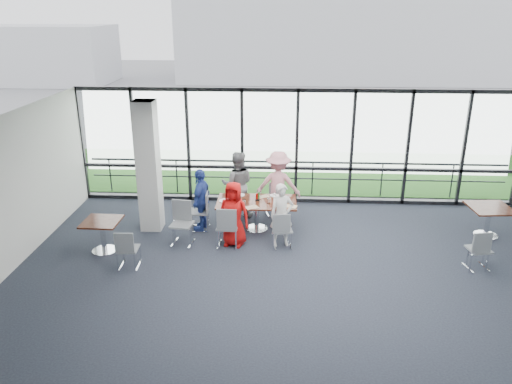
# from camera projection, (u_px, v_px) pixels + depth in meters

# --- Properties ---
(floor) EXTENTS (12.00, 10.00, 0.02)m
(floor) POSITION_uv_depth(u_px,v_px,m) (300.00, 297.00, 9.54)
(floor) COLOR #1D202B
(floor) RESTS_ON ground
(ceiling) EXTENTS (12.00, 10.00, 0.04)m
(ceiling) POSITION_uv_depth(u_px,v_px,m) (306.00, 133.00, 8.42)
(ceiling) COLOR silver
(ceiling) RESTS_ON ground
(curtain_wall_back) EXTENTS (12.00, 0.10, 3.20)m
(curtain_wall_back) POSITION_uv_depth(u_px,v_px,m) (297.00, 147.00, 13.66)
(curtain_wall_back) COLOR white
(curtain_wall_back) RESTS_ON ground
(structural_column) EXTENTS (0.50, 0.50, 3.20)m
(structural_column) POSITION_uv_depth(u_px,v_px,m) (148.00, 167.00, 11.97)
(structural_column) COLOR silver
(structural_column) RESTS_ON ground
(apron) EXTENTS (80.00, 70.00, 0.02)m
(apron) POSITION_uv_depth(u_px,v_px,m) (293.00, 154.00, 18.91)
(apron) COLOR gray
(apron) RESTS_ON ground
(grass_strip) EXTENTS (80.00, 5.00, 0.01)m
(grass_strip) POSITION_uv_depth(u_px,v_px,m) (293.00, 169.00, 17.02)
(grass_strip) COLOR #25501C
(grass_strip) RESTS_ON ground
(hangar_main) EXTENTS (24.00, 10.00, 6.00)m
(hangar_main) POSITION_uv_depth(u_px,v_px,m) (341.00, 38.00, 38.25)
(hangar_main) COLOR silver
(hangar_main) RESTS_ON ground
(hangar_aux) EXTENTS (10.00, 6.00, 4.00)m
(hangar_aux) POSITION_uv_depth(u_px,v_px,m) (40.00, 54.00, 35.96)
(hangar_aux) COLOR silver
(hangar_aux) RESTS_ON ground
(guard_rail) EXTENTS (12.00, 0.06, 0.06)m
(guard_rail) POSITION_uv_depth(u_px,v_px,m) (295.00, 178.00, 14.61)
(guard_rail) COLOR #2D2D33
(guard_rail) RESTS_ON ground
(main_table) EXTENTS (1.95, 1.09, 0.75)m
(main_table) POSITION_uv_depth(u_px,v_px,m) (257.00, 206.00, 12.23)
(main_table) COLOR #39140C
(main_table) RESTS_ON ground
(side_table_left) EXTENTS (0.82, 0.82, 0.75)m
(side_table_left) POSITION_uv_depth(u_px,v_px,m) (102.00, 226.00, 11.11)
(side_table_left) COLOR #39140C
(side_table_left) RESTS_ON ground
(side_table_right) EXTENTS (1.02, 1.02, 0.75)m
(side_table_right) POSITION_uv_depth(u_px,v_px,m) (490.00, 211.00, 11.86)
(side_table_right) COLOR #39140C
(side_table_right) RESTS_ON ground
(diner_near_left) EXTENTS (0.84, 0.64, 1.53)m
(diner_near_left) POSITION_uv_depth(u_px,v_px,m) (234.00, 214.00, 11.39)
(diner_near_left) COLOR #B40C0B
(diner_near_left) RESTS_ON ground
(diner_near_right) EXTENTS (0.62, 0.51, 1.49)m
(diner_near_right) POSITION_uv_depth(u_px,v_px,m) (282.00, 215.00, 11.38)
(diner_near_right) COLOR silver
(diner_near_right) RESTS_ON ground
(diner_far_left) EXTENTS (0.87, 0.57, 1.75)m
(diner_far_left) POSITION_uv_depth(u_px,v_px,m) (237.00, 184.00, 12.98)
(diner_far_left) COLOR slate
(diner_far_left) RESTS_ON ground
(diner_far_right) EXTENTS (1.20, 0.70, 1.79)m
(diner_far_right) POSITION_uv_depth(u_px,v_px,m) (278.00, 185.00, 12.87)
(diner_far_right) COLOR pink
(diner_far_right) RESTS_ON ground
(diner_end) EXTENTS (0.69, 1.00, 1.56)m
(diner_end) POSITION_uv_depth(u_px,v_px,m) (201.00, 199.00, 12.21)
(diner_end) COLOR #2A4199
(diner_end) RESTS_ON ground
(chair_main_nl) EXTENTS (0.49, 0.49, 0.97)m
(chair_main_nl) POSITION_uv_depth(u_px,v_px,m) (228.00, 227.00, 11.42)
(chair_main_nl) COLOR slate
(chair_main_nl) RESTS_ON ground
(chair_main_nr) EXTENTS (0.48, 0.48, 0.86)m
(chair_main_nr) POSITION_uv_depth(u_px,v_px,m) (283.00, 230.00, 11.39)
(chair_main_nr) COLOR slate
(chair_main_nr) RESTS_ON ground
(chair_main_fl) EXTENTS (0.49, 0.49, 0.90)m
(chair_main_fl) POSITION_uv_depth(u_px,v_px,m) (238.00, 198.00, 13.20)
(chair_main_fl) COLOR slate
(chair_main_fl) RESTS_ON ground
(chair_main_fr) EXTENTS (0.49, 0.49, 0.81)m
(chair_main_fr) POSITION_uv_depth(u_px,v_px,m) (274.00, 200.00, 13.21)
(chair_main_fr) COLOR slate
(chair_main_fr) RESTS_ON ground
(chair_main_end) EXTENTS (0.50, 0.50, 0.95)m
(chair_main_end) POSITION_uv_depth(u_px,v_px,m) (199.00, 212.00, 12.28)
(chair_main_end) COLOR slate
(chair_main_end) RESTS_ON ground
(chair_spare_la) EXTENTS (0.44, 0.44, 0.86)m
(chair_spare_la) POSITION_uv_depth(u_px,v_px,m) (128.00, 249.00, 10.49)
(chair_spare_la) COLOR slate
(chair_spare_la) RESTS_ON ground
(chair_spare_lb) EXTENTS (0.55, 0.55, 0.99)m
(chair_spare_lb) POSITION_uv_depth(u_px,v_px,m) (182.00, 224.00, 11.50)
(chair_spare_lb) COLOR slate
(chair_spare_lb) RESTS_ON ground
(chair_spare_r) EXTENTS (0.51, 0.51, 0.88)m
(chair_spare_r) POSITION_uv_depth(u_px,v_px,m) (479.00, 249.00, 10.44)
(chair_spare_r) COLOR slate
(chair_spare_r) RESTS_ON ground
(plate_nl) EXTENTS (0.28, 0.28, 0.01)m
(plate_nl) POSITION_uv_depth(u_px,v_px,m) (235.00, 206.00, 11.86)
(plate_nl) COLOR white
(plate_nl) RESTS_ON main_table
(plate_nr) EXTENTS (0.26, 0.26, 0.01)m
(plate_nr) POSITION_uv_depth(u_px,v_px,m) (282.00, 206.00, 11.85)
(plate_nr) COLOR white
(plate_nr) RESTS_ON main_table
(plate_fl) EXTENTS (0.27, 0.27, 0.01)m
(plate_fl) POSITION_uv_depth(u_px,v_px,m) (240.00, 195.00, 12.57)
(plate_fl) COLOR white
(plate_fl) RESTS_ON main_table
(plate_fr) EXTENTS (0.25, 0.25, 0.01)m
(plate_fr) POSITION_uv_depth(u_px,v_px,m) (275.00, 195.00, 12.54)
(plate_fr) COLOR white
(plate_fr) RESTS_ON main_table
(plate_end) EXTENTS (0.27, 0.27, 0.01)m
(plate_end) POSITION_uv_depth(u_px,v_px,m) (225.00, 201.00, 12.19)
(plate_end) COLOR white
(plate_end) RESTS_ON main_table
(tumbler_a) EXTENTS (0.07, 0.07, 0.14)m
(tumbler_a) POSITION_uv_depth(u_px,v_px,m) (244.00, 202.00, 11.94)
(tumbler_a) COLOR white
(tumbler_a) RESTS_ON main_table
(tumbler_b) EXTENTS (0.07, 0.07, 0.14)m
(tumbler_b) POSITION_uv_depth(u_px,v_px,m) (268.00, 201.00, 12.02)
(tumbler_b) COLOR white
(tumbler_b) RESTS_ON main_table
(tumbler_c) EXTENTS (0.07, 0.07, 0.13)m
(tumbler_c) POSITION_uv_depth(u_px,v_px,m) (260.00, 195.00, 12.42)
(tumbler_c) COLOR white
(tumbler_c) RESTS_ON main_table
(tumbler_d) EXTENTS (0.07, 0.07, 0.13)m
(tumbler_d) POSITION_uv_depth(u_px,v_px,m) (231.00, 200.00, 12.10)
(tumbler_d) COLOR white
(tumbler_d) RESTS_ON main_table
(menu_a) EXTENTS (0.37, 0.33, 0.00)m
(menu_a) POSITION_uv_depth(u_px,v_px,m) (252.00, 207.00, 11.81)
(menu_a) COLOR silver
(menu_a) RESTS_ON main_table
(menu_b) EXTENTS (0.35, 0.29, 0.00)m
(menu_b) POSITION_uv_depth(u_px,v_px,m) (291.00, 206.00, 11.87)
(menu_b) COLOR silver
(menu_b) RESTS_ON main_table
(menu_c) EXTENTS (0.33, 0.30, 0.00)m
(menu_c) POSITION_uv_depth(u_px,v_px,m) (263.00, 196.00, 12.49)
(menu_c) COLOR silver
(menu_c) RESTS_ON main_table
(condiment_caddy) EXTENTS (0.10, 0.07, 0.04)m
(condiment_caddy) POSITION_uv_depth(u_px,v_px,m) (257.00, 200.00, 12.21)
(condiment_caddy) COLOR black
(condiment_caddy) RESTS_ON main_table
(ketchup_bottle) EXTENTS (0.06, 0.06, 0.18)m
(ketchup_bottle) POSITION_uv_depth(u_px,v_px,m) (257.00, 197.00, 12.21)
(ketchup_bottle) COLOR #940803
(ketchup_bottle) RESTS_ON main_table
(green_bottle) EXTENTS (0.05, 0.05, 0.20)m
(green_bottle) POSITION_uv_depth(u_px,v_px,m) (259.00, 196.00, 12.25)
(green_bottle) COLOR #267029
(green_bottle) RESTS_ON main_table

